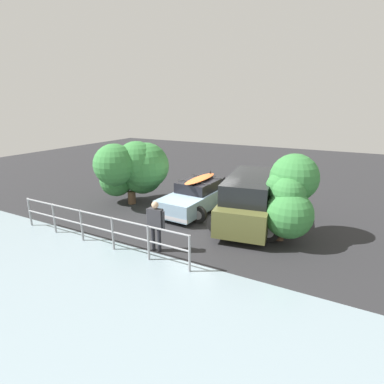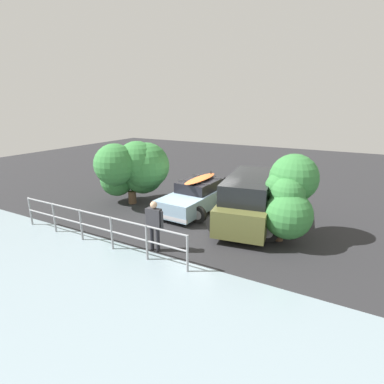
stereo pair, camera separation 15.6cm
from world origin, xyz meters
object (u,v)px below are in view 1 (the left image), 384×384
object	(u,v)px
bush_near_left	(133,168)
bush_near_right	(289,196)
sedan_car	(199,195)
suv_car	(250,199)
person_bystander	(156,222)

from	to	relation	value
bush_near_left	bush_near_right	distance (m)	7.13
sedan_car	suv_car	bearing A→B (deg)	167.71
person_bystander	suv_car	bearing A→B (deg)	-116.99
sedan_car	bush_near_right	size ratio (longest dim) A/B	1.54
person_bystander	bush_near_left	bearing A→B (deg)	-43.74
suv_car	bush_near_right	xyz separation A→B (m)	(-1.58, 0.80, 0.57)
sedan_car	bush_near_left	bearing A→B (deg)	13.44
person_bystander	bush_near_left	size ratio (longest dim) A/B	0.49
person_bystander	bush_near_right	size ratio (longest dim) A/B	0.56
suv_car	bush_near_left	bearing A→B (deg)	1.87
suv_car	bush_near_left	world-z (taller)	bush_near_left
person_bystander	bush_near_left	world-z (taller)	bush_near_left
suv_car	person_bystander	bearing A→B (deg)	63.01
sedan_car	person_bystander	distance (m)	4.28
sedan_car	person_bystander	bearing A→B (deg)	98.40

